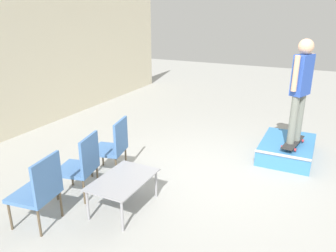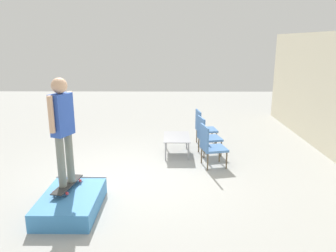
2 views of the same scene
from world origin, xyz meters
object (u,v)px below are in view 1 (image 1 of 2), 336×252
(person_skater, at_px, (301,83))
(coffee_table, at_px, (123,182))
(skate_ramp_box, at_px, (287,149))
(patio_chair_right, at_px, (114,145))
(skateboard_on_ramp, at_px, (293,142))
(patio_chair_left, at_px, (39,189))
(patio_chair_center, at_px, (82,164))

(person_skater, relative_size, coffee_table, 1.83)
(person_skater, bearing_deg, skate_ramp_box, 49.71)
(person_skater, xyz_separation_m, patio_chair_right, (-1.83, 2.66, -0.95))
(skateboard_on_ramp, bearing_deg, skate_ramp_box, 37.15)
(person_skater, distance_m, patio_chair_right, 3.36)
(skateboard_on_ramp, distance_m, coffee_table, 3.27)
(person_skater, height_order, patio_chair_right, person_skater)
(skate_ramp_box, distance_m, patio_chair_left, 4.45)
(patio_chair_center, bearing_deg, skateboard_on_ramp, 122.14)
(skate_ramp_box, relative_size, skateboard_on_ramp, 1.66)
(coffee_table, relative_size, patio_chair_left, 1.03)
(skate_ramp_box, bearing_deg, person_skater, -151.82)
(patio_chair_center, bearing_deg, patio_chair_right, 167.50)
(person_skater, relative_size, patio_chair_left, 1.88)
(skate_ramp_box, bearing_deg, patio_chair_left, 144.87)
(skate_ramp_box, height_order, coffee_table, coffee_table)
(skate_ramp_box, relative_size, patio_chair_left, 1.47)
(patio_chair_left, bearing_deg, skate_ramp_box, 136.57)
(patio_chair_center, bearing_deg, patio_chair_left, -12.41)
(person_skater, distance_m, patio_chair_center, 3.85)
(skateboard_on_ramp, bearing_deg, patio_chair_left, 151.20)
(patio_chair_left, distance_m, patio_chair_center, 0.80)
(coffee_table, bearing_deg, skate_ramp_box, -32.63)
(skateboard_on_ramp, height_order, patio_chair_right, patio_chair_right)
(patio_chair_left, distance_m, patio_chair_right, 1.60)
(skateboard_on_ramp, distance_m, patio_chair_left, 4.34)
(skate_ramp_box, height_order, person_skater, person_skater)
(patio_chair_center, xyz_separation_m, patio_chair_right, (0.80, -0.00, 0.00))
(patio_chair_right, bearing_deg, skateboard_on_ramp, 112.08)
(skateboard_on_ramp, relative_size, patio_chair_left, 0.88)
(skate_ramp_box, bearing_deg, skateboard_on_ramp, -151.82)
(skate_ramp_box, distance_m, patio_chair_right, 3.28)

